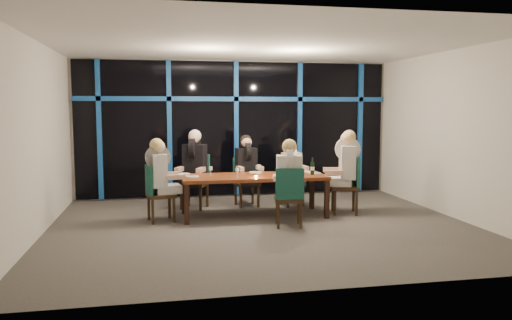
% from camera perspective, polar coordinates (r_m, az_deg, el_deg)
% --- Properties ---
extents(room, '(7.04, 7.00, 3.02)m').
position_cam_1_polar(room, '(8.17, 0.81, 6.38)').
color(room, '#54504A').
rests_on(room, ground).
extents(window_wall, '(6.86, 0.43, 2.94)m').
position_cam_1_polar(window_wall, '(11.07, -2.26, 3.82)').
color(window_wall, black).
rests_on(window_wall, ground).
extents(dining_table, '(2.60, 1.00, 0.75)m').
position_cam_1_polar(dining_table, '(9.05, -0.24, -2.19)').
color(dining_table, brown).
rests_on(dining_table, ground).
extents(chair_far_left, '(0.65, 0.65, 1.05)m').
position_cam_1_polar(chair_far_left, '(9.91, -6.88, -2.06)').
color(chair_far_left, '#311F10').
rests_on(chair_far_left, ground).
extents(chair_far_mid, '(0.51, 0.51, 0.98)m').
position_cam_1_polar(chair_far_mid, '(10.06, -1.20, -2.14)').
color(chair_far_mid, '#311F10').
rests_on(chair_far_mid, ground).
extents(chair_far_right, '(0.47, 0.47, 0.90)m').
position_cam_1_polar(chair_far_right, '(10.14, 3.96, -2.35)').
color(chair_far_right, '#311F10').
rests_on(chair_far_right, ground).
extents(chair_end_left, '(0.54, 0.54, 0.99)m').
position_cam_1_polar(chair_end_left, '(8.79, -11.38, -3.40)').
color(chair_end_left, '#311F10').
rests_on(chair_end_left, ground).
extents(chair_end_right, '(0.60, 0.60, 1.06)m').
position_cam_1_polar(chair_end_right, '(9.45, 10.67, -2.48)').
color(chair_end_right, '#311F10').
rests_on(chair_end_right, ground).
extents(chair_near_mid, '(0.53, 0.53, 1.00)m').
position_cam_1_polar(chair_near_mid, '(8.22, 3.82, -3.92)').
color(chair_near_mid, '#311F10').
rests_on(chair_near_mid, ground).
extents(diner_far_left, '(0.66, 0.72, 1.03)m').
position_cam_1_polar(diner_far_left, '(9.78, -7.10, 0.28)').
color(diner_far_left, black).
rests_on(diner_far_left, ground).
extents(diner_far_mid, '(0.52, 0.64, 0.95)m').
position_cam_1_polar(diner_far_mid, '(9.94, -1.07, -0.00)').
color(diner_far_mid, black).
rests_on(diner_far_mid, ground).
extents(diner_far_right, '(0.48, 0.59, 0.87)m').
position_cam_1_polar(diner_far_right, '(10.03, 4.15, -0.39)').
color(diner_far_right, silver).
rests_on(diner_far_right, ground).
extents(diner_end_left, '(0.66, 0.54, 0.96)m').
position_cam_1_polar(diner_end_left, '(8.75, -10.89, -0.84)').
color(diner_end_left, black).
rests_on(diner_end_left, ground).
extents(diner_end_right, '(0.72, 0.60, 1.04)m').
position_cam_1_polar(diner_end_right, '(9.38, 10.17, 0.05)').
color(diner_end_right, silver).
rests_on(diner_end_right, ground).
extents(diner_near_mid, '(0.54, 0.66, 0.97)m').
position_cam_1_polar(diner_near_mid, '(8.24, 3.79, -1.12)').
color(diner_near_mid, silver).
rests_on(diner_near_mid, ground).
extents(plate_far_left, '(0.24, 0.24, 0.01)m').
position_cam_1_polar(plate_far_left, '(9.29, -8.30, -1.57)').
color(plate_far_left, white).
rests_on(plate_far_left, dining_table).
extents(plate_far_mid, '(0.24, 0.24, 0.01)m').
position_cam_1_polar(plate_far_mid, '(9.43, -0.04, -1.39)').
color(plate_far_mid, white).
rests_on(plate_far_mid, dining_table).
extents(plate_far_right, '(0.24, 0.24, 0.01)m').
position_cam_1_polar(plate_far_right, '(9.53, 5.52, -1.34)').
color(plate_far_right, white).
rests_on(plate_far_right, dining_table).
extents(plate_end_left, '(0.24, 0.24, 0.01)m').
position_cam_1_polar(plate_end_left, '(8.91, -7.31, -1.88)').
color(plate_end_left, white).
rests_on(plate_end_left, dining_table).
extents(plate_end_right, '(0.24, 0.24, 0.01)m').
position_cam_1_polar(plate_end_right, '(9.36, 6.71, -1.49)').
color(plate_end_right, white).
rests_on(plate_end_right, dining_table).
extents(plate_near_mid, '(0.24, 0.24, 0.01)m').
position_cam_1_polar(plate_near_mid, '(8.82, 3.46, -1.91)').
color(plate_near_mid, white).
rests_on(plate_near_mid, dining_table).
extents(wine_bottle, '(0.07, 0.07, 0.32)m').
position_cam_1_polar(wine_bottle, '(9.15, 6.46, -0.93)').
color(wine_bottle, black).
rests_on(wine_bottle, dining_table).
extents(water_pitcher, '(0.12, 0.10, 0.19)m').
position_cam_1_polar(water_pitcher, '(9.06, 4.64, -1.15)').
color(water_pitcher, silver).
rests_on(water_pitcher, dining_table).
extents(tea_light, '(0.05, 0.05, 0.03)m').
position_cam_1_polar(tea_light, '(8.76, -0.01, -1.91)').
color(tea_light, '#F29848').
rests_on(tea_light, dining_table).
extents(wine_glass_a, '(0.06, 0.06, 0.16)m').
position_cam_1_polar(wine_glass_a, '(8.81, -2.18, -1.18)').
color(wine_glass_a, silver).
rests_on(wine_glass_a, dining_table).
extents(wine_glass_b, '(0.07, 0.07, 0.17)m').
position_cam_1_polar(wine_glass_b, '(9.22, 0.33, -0.82)').
color(wine_glass_b, white).
rests_on(wine_glass_b, dining_table).
extents(wine_glass_c, '(0.06, 0.06, 0.16)m').
position_cam_1_polar(wine_glass_c, '(9.13, 3.00, -0.94)').
color(wine_glass_c, silver).
rests_on(wine_glass_c, dining_table).
extents(wine_glass_d, '(0.06, 0.06, 0.17)m').
position_cam_1_polar(wine_glass_d, '(9.03, -5.21, -1.02)').
color(wine_glass_d, silver).
rests_on(wine_glass_d, dining_table).
extents(wine_glass_e, '(0.07, 0.07, 0.18)m').
position_cam_1_polar(wine_glass_e, '(9.35, 4.79, -0.71)').
color(wine_glass_e, silver).
rests_on(wine_glass_e, dining_table).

